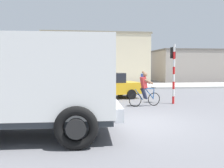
{
  "coord_description": "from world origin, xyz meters",
  "views": [
    {
      "loc": [
        -2.22,
        -8.78,
        2.1
      ],
      "look_at": [
        -0.79,
        2.5,
        1.2
      ],
      "focal_mm": 38.83,
      "sensor_mm": 36.0,
      "label": 1
    }
  ],
  "objects_px": {
    "pedestrian_near_kerb": "(143,81)",
    "traffic_light_pole": "(173,65)",
    "truck_foreground": "(23,80)",
    "cyclist": "(145,89)",
    "car_red_near": "(107,86)"
  },
  "relations": [
    {
      "from": "cyclist",
      "to": "car_red_near",
      "type": "height_order",
      "value": "cyclist"
    },
    {
      "from": "cyclist",
      "to": "pedestrian_near_kerb",
      "type": "relative_size",
      "value": 1.06
    },
    {
      "from": "cyclist",
      "to": "truck_foreground",
      "type": "bearing_deg",
      "value": -136.26
    },
    {
      "from": "truck_foreground",
      "to": "traffic_light_pole",
      "type": "relative_size",
      "value": 1.72
    },
    {
      "from": "pedestrian_near_kerb",
      "to": "traffic_light_pole",
      "type": "bearing_deg",
      "value": -88.92
    },
    {
      "from": "cyclist",
      "to": "pedestrian_near_kerb",
      "type": "xyz_separation_m",
      "value": [
        1.64,
        6.67,
        -0.02
      ]
    },
    {
      "from": "truck_foreground",
      "to": "traffic_light_pole",
      "type": "height_order",
      "value": "traffic_light_pole"
    },
    {
      "from": "car_red_near",
      "to": "pedestrian_near_kerb",
      "type": "height_order",
      "value": "pedestrian_near_kerb"
    },
    {
      "from": "truck_foreground",
      "to": "car_red_near",
      "type": "distance_m",
      "value": 8.39
    },
    {
      "from": "truck_foreground",
      "to": "pedestrian_near_kerb",
      "type": "height_order",
      "value": "truck_foreground"
    },
    {
      "from": "truck_foreground",
      "to": "cyclist",
      "type": "xyz_separation_m",
      "value": [
        4.85,
        4.64,
        -0.8
      ]
    },
    {
      "from": "pedestrian_near_kerb",
      "to": "truck_foreground",
      "type": "bearing_deg",
      "value": -119.86
    },
    {
      "from": "traffic_light_pole",
      "to": "car_red_near",
      "type": "relative_size",
      "value": 0.74
    },
    {
      "from": "truck_foreground",
      "to": "cyclist",
      "type": "relative_size",
      "value": 3.2
    },
    {
      "from": "car_red_near",
      "to": "truck_foreground",
      "type": "bearing_deg",
      "value": -112.87
    }
  ]
}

